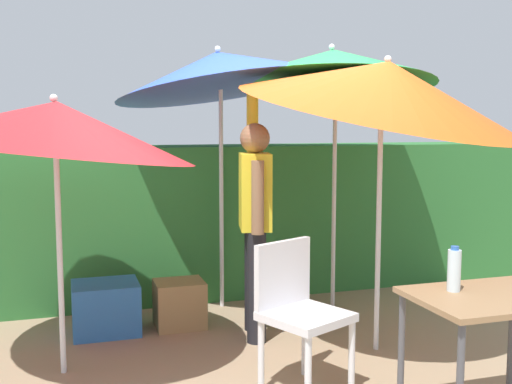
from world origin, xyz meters
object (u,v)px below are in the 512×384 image
(cooler_box, at_px, (106,308))
(bottle_water, at_px, (454,270))
(crate_cardboard, at_px, (180,304))
(umbrella_yellow, at_px, (384,87))
(umbrella_rainbow, at_px, (334,68))
(folding_table, at_px, (490,311))
(umbrella_orange, at_px, (55,127))
(person_vendor, at_px, (255,213))
(chair_plastic, at_px, (298,306))
(umbrella_navy, at_px, (219,71))

(cooler_box, xyz_separation_m, bottle_water, (1.66, -2.02, 0.64))
(cooler_box, bearing_deg, crate_cardboard, -2.86)
(umbrella_yellow, bearing_deg, bottle_water, -99.18)
(umbrella_rainbow, height_order, cooler_box, umbrella_rainbow)
(umbrella_rainbow, height_order, folding_table, umbrella_rainbow)
(umbrella_orange, height_order, person_vendor, person_vendor)
(chair_plastic, bearing_deg, crate_cardboard, 109.12)
(cooler_box, relative_size, bottle_water, 2.07)
(umbrella_orange, distance_m, umbrella_navy, 1.76)
(cooler_box, bearing_deg, folding_table, -49.85)
(crate_cardboard, bearing_deg, umbrella_navy, 43.36)
(umbrella_orange, relative_size, folding_table, 2.30)
(umbrella_orange, bearing_deg, bottle_water, -33.98)
(umbrella_orange, height_order, umbrella_navy, umbrella_navy)
(person_vendor, bearing_deg, umbrella_rainbow, 30.11)
(person_vendor, bearing_deg, crate_cardboard, 143.20)
(umbrella_yellow, bearing_deg, person_vendor, 146.55)
(umbrella_yellow, bearing_deg, umbrella_navy, 122.77)
(umbrella_rainbow, xyz_separation_m, umbrella_orange, (-2.23, -0.77, -0.48))
(person_vendor, bearing_deg, chair_plastic, -92.11)
(umbrella_yellow, xyz_separation_m, person_vendor, (-0.77, 0.51, -0.91))
(umbrella_rainbow, height_order, crate_cardboard, umbrella_rainbow)
(umbrella_navy, height_order, chair_plastic, umbrella_navy)
(umbrella_navy, bearing_deg, umbrella_rainbow, -18.39)
(umbrella_rainbow, bearing_deg, cooler_box, -177.52)
(folding_table, distance_m, bottle_water, 0.27)
(bottle_water, bearing_deg, umbrella_rainbow, 83.17)
(person_vendor, relative_size, chair_plastic, 2.11)
(chair_plastic, relative_size, bottle_water, 3.71)
(person_vendor, height_order, folding_table, person_vendor)
(umbrella_navy, bearing_deg, cooler_box, -158.98)
(umbrella_orange, distance_m, umbrella_yellow, 2.19)
(chair_plastic, distance_m, bottle_water, 0.95)
(umbrella_orange, bearing_deg, chair_plastic, -27.26)
(person_vendor, bearing_deg, cooler_box, 159.21)
(umbrella_rainbow, xyz_separation_m, umbrella_navy, (-0.91, 0.30, -0.02))
(crate_cardboard, xyz_separation_m, bottle_water, (1.10, -1.99, 0.65))
(chair_plastic, bearing_deg, umbrella_yellow, 30.07)
(cooler_box, xyz_separation_m, folding_table, (1.80, -2.14, 0.44))
(crate_cardboard, bearing_deg, person_vendor, -36.80)
(umbrella_rainbow, distance_m, crate_cardboard, 2.31)
(umbrella_rainbow, distance_m, umbrella_yellow, 1.02)
(person_vendor, xyz_separation_m, cooler_box, (-1.07, 0.41, -0.74))
(umbrella_yellow, relative_size, bottle_water, 9.68)
(umbrella_orange, xyz_separation_m, chair_plastic, (1.35, -0.70, -1.07))
(cooler_box, height_order, bottle_water, bottle_water)
(umbrella_orange, height_order, bottle_water, umbrella_orange)
(umbrella_rainbow, height_order, umbrella_yellow, umbrella_rainbow)
(folding_table, bearing_deg, umbrella_rainbow, 87.20)
(umbrella_rainbow, bearing_deg, chair_plastic, -120.98)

